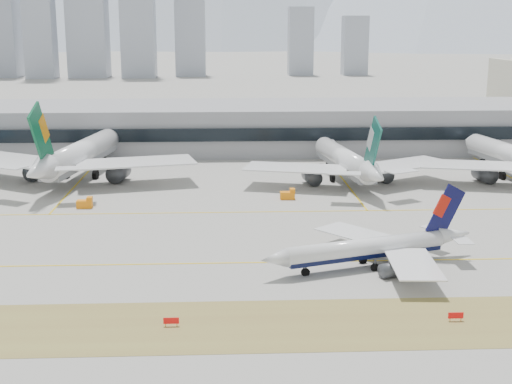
{
  "coord_description": "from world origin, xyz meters",
  "views": [
    {
      "loc": [
        1.05,
        -125.42,
        41.45
      ],
      "look_at": [
        7.62,
        18.0,
        7.5
      ],
      "focal_mm": 50.0,
      "sensor_mm": 36.0,
      "label": 1
    }
  ],
  "objects_px": {
    "widebody_eva": "(78,156)",
    "widebody_cathay": "(347,162)",
    "terminal": "(220,127)",
    "taxiing_airliner": "(373,248)"
  },
  "relations": [
    {
      "from": "widebody_cathay",
      "to": "widebody_eva",
      "type": "bearing_deg",
      "value": 77.34
    },
    {
      "from": "taxiing_airliner",
      "to": "widebody_cathay",
      "type": "relative_size",
      "value": 0.69
    },
    {
      "from": "taxiing_airliner",
      "to": "widebody_eva",
      "type": "distance_m",
      "value": 99.44
    },
    {
      "from": "terminal",
      "to": "taxiing_airliner",
      "type": "bearing_deg",
      "value": -77.67
    },
    {
      "from": "widebody_cathay",
      "to": "terminal",
      "type": "xyz_separation_m",
      "value": [
        -33.83,
        54.66,
        1.98
      ]
    },
    {
      "from": "widebody_eva",
      "to": "widebody_cathay",
      "type": "distance_m",
      "value": 72.62
    },
    {
      "from": "widebody_cathay",
      "to": "terminal",
      "type": "relative_size",
      "value": 0.21
    },
    {
      "from": "widebody_eva",
      "to": "terminal",
      "type": "distance_m",
      "value": 61.41
    },
    {
      "from": "taxiing_airliner",
      "to": "terminal",
      "type": "distance_m",
      "value": 125.75
    },
    {
      "from": "widebody_eva",
      "to": "terminal",
      "type": "relative_size",
      "value": 0.24
    }
  ]
}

